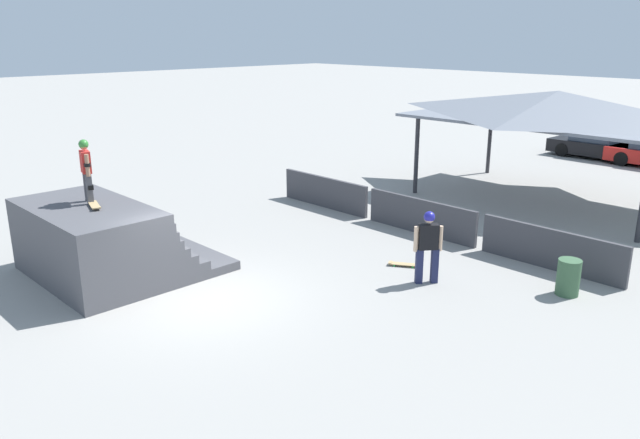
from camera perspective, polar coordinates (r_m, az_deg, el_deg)
ground_plane at (r=14.44m, az=-10.49°, el=-7.21°), size 160.00×160.00×0.00m
quarter_pipe_ramp at (r=16.24m, az=-19.27°, el=-2.07°), size 4.13×4.09×1.83m
skater_on_deck at (r=15.96m, az=-20.61°, el=4.54°), size 0.67×0.32×1.54m
skateboard_on_deck at (r=15.64m, az=-19.93°, el=1.25°), size 0.83×0.42×0.09m
bystander_walking at (r=14.98m, az=9.85°, el=-1.98°), size 0.52×0.62×1.79m
skateboard_on_ground at (r=16.27m, az=7.55°, el=-4.05°), size 0.76×0.59×0.09m
barrier_fence at (r=18.85m, az=9.19°, el=0.29°), size 12.04×0.12×1.05m
pavilion_shelter at (r=23.27m, az=20.88°, el=9.65°), size 9.42×5.95×3.88m
trash_bin at (r=15.39m, az=21.76°, el=-4.93°), size 0.52×0.52×0.85m
parked_car_black at (r=32.80m, az=23.92°, el=6.20°), size 4.33×1.85×1.27m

